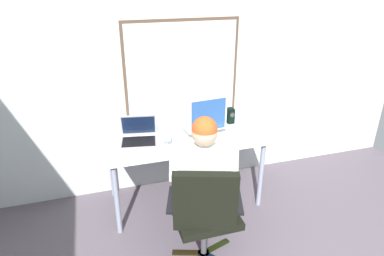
# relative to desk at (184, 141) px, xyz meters

# --- Properties ---
(wall_rear) EXTENTS (5.03, 0.08, 2.60)m
(wall_rear) POSITION_rel_desk_xyz_m (0.25, 0.42, 0.62)
(wall_rear) COLOR #B4BCBB
(wall_rear) RESTS_ON ground
(desk) EXTENTS (1.52, 0.72, 0.74)m
(desk) POSITION_rel_desk_xyz_m (0.00, 0.00, 0.00)
(desk) COLOR gray
(desk) RESTS_ON ground
(office_chair) EXTENTS (0.65, 0.58, 0.93)m
(office_chair) POSITION_rel_desk_xyz_m (-0.08, -0.87, -0.15)
(office_chair) COLOR black
(office_chair) RESTS_ON ground
(person_seated) EXTENTS (0.66, 0.85, 1.24)m
(person_seated) POSITION_rel_desk_xyz_m (-0.01, -0.63, -0.04)
(person_seated) COLOR #344D70
(person_seated) RESTS_ON ground
(crt_monitor) EXTENTS (0.40, 0.28, 0.40)m
(crt_monitor) POSITION_rel_desk_xyz_m (0.19, -0.01, 0.29)
(crt_monitor) COLOR beige
(crt_monitor) RESTS_ON desk
(laptop) EXTENTS (0.38, 0.36, 0.23)m
(laptop) POSITION_rel_desk_xyz_m (-0.43, 0.03, 0.12)
(laptop) COLOR gray
(laptop) RESTS_ON desk
(wine_glass) EXTENTS (0.08, 0.08, 0.15)m
(wine_glass) POSITION_rel_desk_xyz_m (-0.21, -0.19, 0.17)
(wine_glass) COLOR silver
(wine_glass) RESTS_ON desk
(desk_speaker) EXTENTS (0.08, 0.09, 0.16)m
(desk_speaker) POSITION_rel_desk_xyz_m (0.54, 0.15, 0.14)
(desk_speaker) COLOR black
(desk_speaker) RESTS_ON desk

